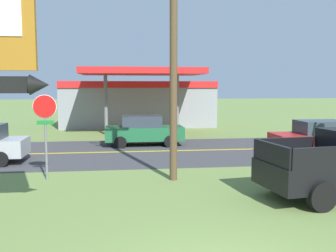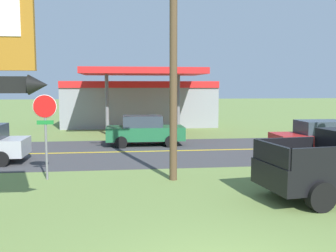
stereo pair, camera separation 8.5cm
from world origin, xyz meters
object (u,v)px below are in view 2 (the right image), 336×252
object	(u,v)px
utility_pole	(173,47)
car_red_far_lane	(319,138)
stop_sign	(45,122)
car_green_near_lane	(144,130)
gas_station	(139,102)

from	to	relation	value
utility_pole	car_red_far_lane	xyz separation A→B (m)	(7.37, 3.76, -3.70)
stop_sign	car_green_near_lane	world-z (taller)	stop_sign
car_green_near_lane	car_red_far_lane	size ratio (longest dim) A/B	1.00
gas_station	stop_sign	bearing A→B (deg)	-102.67
stop_sign	utility_pole	xyz separation A→B (m)	(4.35, -0.55, 2.50)
gas_station	car_red_far_lane	xyz separation A→B (m)	(7.70, -14.71, -1.11)
stop_sign	car_red_far_lane	distance (m)	12.21
utility_pole	gas_station	size ratio (longest dim) A/B	0.71
stop_sign	car_green_near_lane	xyz separation A→B (m)	(3.82, 7.21, -1.20)
stop_sign	gas_station	size ratio (longest dim) A/B	0.25
stop_sign	gas_station	bearing A→B (deg)	77.33
stop_sign	utility_pole	world-z (taller)	utility_pole
utility_pole	car_green_near_lane	world-z (taller)	utility_pole
gas_station	car_green_near_lane	world-z (taller)	gas_station
gas_station	car_red_far_lane	size ratio (longest dim) A/B	2.86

